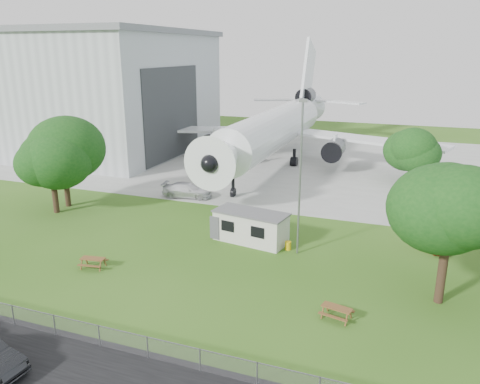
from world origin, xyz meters
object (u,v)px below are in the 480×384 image
(airliner, at_px, (277,126))
(picnic_west, at_px, (94,267))
(hangar, at_px, (66,89))
(site_cabin, at_px, (251,227))
(picnic_east, at_px, (336,318))

(airliner, distance_m, picnic_west, 37.94)
(hangar, height_order, site_cabin, hangar)
(picnic_west, bearing_deg, site_cabin, 34.10)
(hangar, relative_size, picnic_east, 23.89)
(picnic_west, height_order, picnic_east, same)
(hangar, distance_m, picnic_east, 64.13)
(site_cabin, bearing_deg, hangar, 145.53)
(hangar, distance_m, site_cabin, 51.49)
(hangar, distance_m, picnic_west, 50.59)
(hangar, height_order, picnic_west, hangar)
(site_cabin, xyz_separation_m, picnic_west, (-9.36, -8.78, -1.31))
(airliner, height_order, site_cabin, airliner)
(airliner, bearing_deg, hangar, 179.78)
(airliner, xyz_separation_m, picnic_west, (-3.41, -37.42, -5.27))
(hangar, height_order, picnic_east, hangar)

